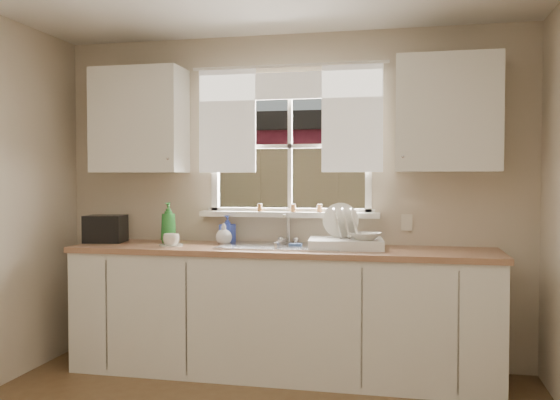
% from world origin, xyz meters
% --- Properties ---
extents(room_walls, '(3.62, 4.02, 2.50)m').
position_xyz_m(room_walls, '(0.00, -0.07, 1.24)').
color(room_walls, beige).
rests_on(room_walls, ground).
extents(window, '(1.38, 0.16, 1.06)m').
position_xyz_m(window, '(0.00, 2.00, 1.49)').
color(window, white).
rests_on(window, room_walls).
extents(curtains, '(1.50, 0.03, 0.81)m').
position_xyz_m(curtains, '(0.00, 1.95, 1.93)').
color(curtains, white).
rests_on(curtains, room_walls).
extents(base_cabinets, '(3.00, 0.62, 0.87)m').
position_xyz_m(base_cabinets, '(0.00, 1.68, 0.43)').
color(base_cabinets, white).
rests_on(base_cabinets, ground).
extents(countertop, '(3.04, 0.65, 0.04)m').
position_xyz_m(countertop, '(0.00, 1.68, 0.89)').
color(countertop, '#9F6F4F').
rests_on(countertop, base_cabinets).
extents(upper_cabinet_left, '(0.70, 0.33, 0.80)m').
position_xyz_m(upper_cabinet_left, '(-1.15, 1.82, 1.85)').
color(upper_cabinet_left, white).
rests_on(upper_cabinet_left, room_walls).
extents(upper_cabinet_right, '(0.70, 0.33, 0.80)m').
position_xyz_m(upper_cabinet_right, '(1.15, 1.82, 1.85)').
color(upper_cabinet_right, white).
rests_on(upper_cabinet_right, room_walls).
extents(wall_outlet, '(0.08, 0.01, 0.12)m').
position_xyz_m(wall_outlet, '(0.88, 1.99, 1.08)').
color(wall_outlet, beige).
rests_on(wall_outlet, room_walls).
extents(sill_jars, '(0.50, 0.04, 0.06)m').
position_xyz_m(sill_jars, '(0.02, 1.94, 1.18)').
color(sill_jars, brown).
rests_on(sill_jars, window).
extents(backyard, '(20.00, 10.00, 6.13)m').
position_xyz_m(backyard, '(0.58, 8.42, 3.46)').
color(backyard, '#335421').
rests_on(backyard, ground).
extents(sink, '(0.88, 0.52, 0.40)m').
position_xyz_m(sink, '(0.00, 1.71, 0.84)').
color(sink, '#B7B7BC').
rests_on(sink, countertop).
extents(dish_rack, '(0.55, 0.44, 0.32)m').
position_xyz_m(dish_rack, '(0.46, 1.72, 0.97)').
color(dish_rack, white).
rests_on(dish_rack, countertop).
extents(bowl, '(0.26, 0.26, 0.05)m').
position_xyz_m(bowl, '(0.60, 1.67, 1.00)').
color(bowl, beige).
rests_on(bowl, dish_rack).
extents(soap_bottle_a, '(0.13, 0.13, 0.31)m').
position_xyz_m(soap_bottle_a, '(-0.90, 1.79, 1.07)').
color(soap_bottle_a, '#2B8533').
rests_on(soap_bottle_a, countertop).
extents(soap_bottle_b, '(0.12, 0.12, 0.21)m').
position_xyz_m(soap_bottle_b, '(-0.46, 1.88, 1.02)').
color(soap_bottle_b, '#3146B9').
rests_on(soap_bottle_b, countertop).
extents(soap_bottle_c, '(0.15, 0.15, 0.15)m').
position_xyz_m(soap_bottle_c, '(-0.46, 1.79, 0.99)').
color(soap_bottle_c, beige).
rests_on(soap_bottle_c, countertop).
extents(saucer, '(0.17, 0.17, 0.01)m').
position_xyz_m(saucer, '(-0.80, 1.60, 0.92)').
color(saucer, white).
rests_on(saucer, countertop).
extents(cup, '(0.12, 0.12, 0.09)m').
position_xyz_m(cup, '(-0.79, 1.58, 0.96)').
color(cup, white).
rests_on(cup, countertop).
extents(black_appliance, '(0.32, 0.29, 0.21)m').
position_xyz_m(black_appliance, '(-1.40, 1.74, 1.01)').
color(black_appliance, black).
rests_on(black_appliance, countertop).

